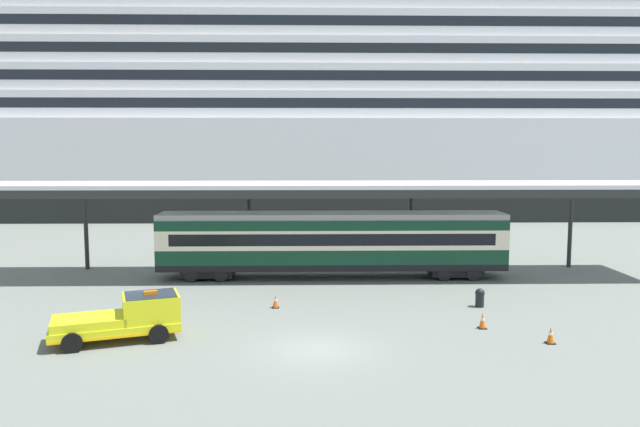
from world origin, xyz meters
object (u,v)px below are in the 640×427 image
at_px(traffic_cone_mid, 276,301).
at_px(quay_bollard, 480,297).
at_px(service_truck, 128,317).
at_px(train_carriage, 332,241).
at_px(traffic_cone_near, 482,321).
at_px(traffic_cone_far, 551,335).
at_px(cruise_ship, 244,118).

height_order(traffic_cone_mid, quay_bollard, quay_bollard).
distance_m(service_truck, quay_bollard, 17.14).
xyz_separation_m(service_truck, quay_bollard, (16.41, 4.94, -0.47)).
bearing_deg(traffic_cone_mid, train_carriage, 66.22).
bearing_deg(traffic_cone_near, traffic_cone_far, -44.10).
height_order(cruise_ship, traffic_cone_far, cruise_ship).
height_order(service_truck, quay_bollard, service_truck).
height_order(service_truck, traffic_cone_near, service_truck).
xyz_separation_m(traffic_cone_near, traffic_cone_mid, (-9.50, 3.76, -0.02)).
bearing_deg(traffic_cone_mid, traffic_cone_far, -26.74).
xyz_separation_m(traffic_cone_near, quay_bollard, (0.95, 3.72, 0.16)).
height_order(traffic_cone_near, traffic_cone_far, traffic_cone_near).
bearing_deg(service_truck, cruise_ship, 90.73).
distance_m(traffic_cone_near, traffic_cone_far, 3.09).
bearing_deg(train_carriage, cruise_ship, 103.25).
relative_size(cruise_ship, quay_bollard, 158.62).
bearing_deg(cruise_ship, service_truck, -89.27).
distance_m(train_carriage, quay_bollard, 10.42).
bearing_deg(traffic_cone_far, traffic_cone_near, 135.90).
height_order(cruise_ship, service_truck, cruise_ship).
relative_size(cruise_ship, traffic_cone_far, 211.47).
bearing_deg(traffic_cone_far, service_truck, 176.99).
bearing_deg(traffic_cone_far, traffic_cone_mid, 153.26).
bearing_deg(quay_bollard, service_truck, -163.25).
bearing_deg(traffic_cone_mid, cruise_ship, 97.75).
distance_m(traffic_cone_far, quay_bollard, 6.01).
bearing_deg(traffic_cone_far, cruise_ship, 108.55).
xyz_separation_m(cruise_ship, train_carriage, (9.81, -41.64, -9.85)).
relative_size(cruise_ship, train_carriage, 7.09).
bearing_deg(cruise_ship, traffic_cone_near, -72.93).
bearing_deg(quay_bollard, traffic_cone_mid, 179.79).
xyz_separation_m(traffic_cone_mid, quay_bollard, (10.45, -0.04, 0.18)).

